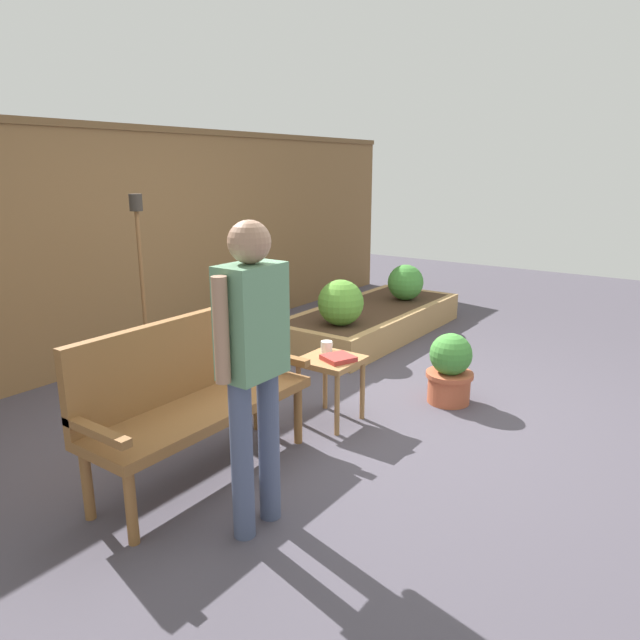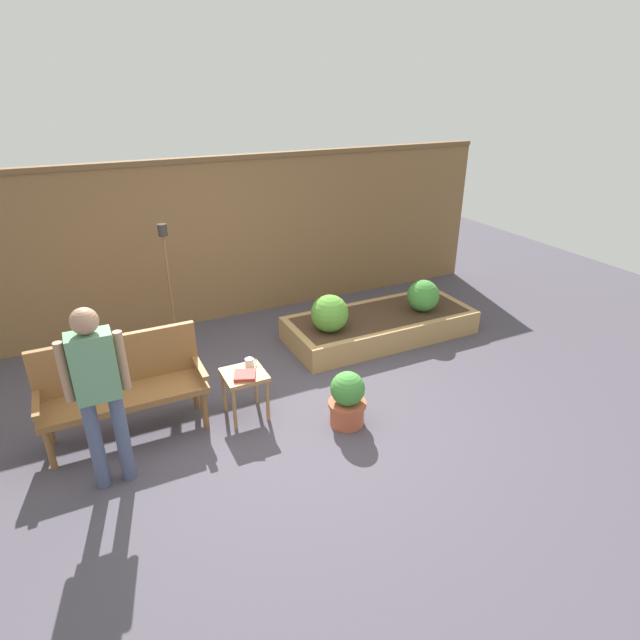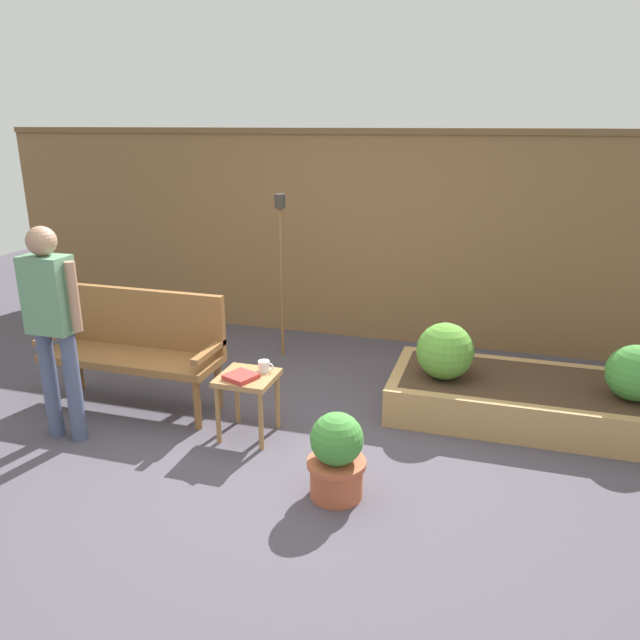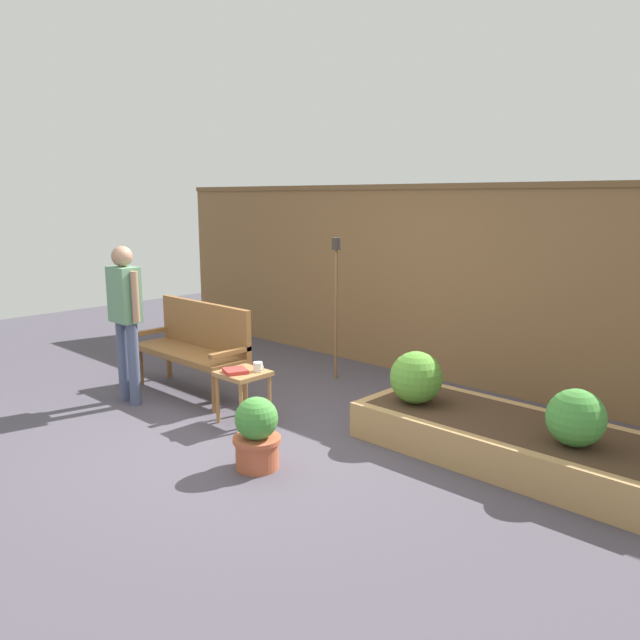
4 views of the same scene
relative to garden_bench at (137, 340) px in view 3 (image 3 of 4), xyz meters
name	(u,v)px [view 3 (image 3 of 4)]	position (x,y,z in m)	size (l,w,h in m)	color
ground_plane	(281,454)	(1.39, -0.45, -0.54)	(14.00, 14.00, 0.00)	#47424C
fence_back	(367,236)	(1.39, 2.15, 0.55)	(8.40, 0.14, 2.16)	brown
garden_bench	(137,340)	(0.00, 0.00, 0.00)	(1.44, 0.48, 0.94)	brown
side_table	(248,386)	(1.07, -0.26, -0.15)	(0.40, 0.40, 0.48)	#9E7042
cup_on_table	(264,366)	(1.16, -0.16, -0.02)	(0.12, 0.08, 0.08)	white
book_on_table	(241,377)	(1.05, -0.33, -0.05)	(0.20, 0.19, 0.03)	#B2332D
potted_boxwood	(337,456)	(1.89, -0.81, -0.27)	(0.37, 0.37, 0.56)	#B75638
raised_planter_bed	(547,401)	(3.18, 0.65, -0.39)	(2.40, 1.00, 0.30)	#AD8451
shrub_near_bench	(445,351)	(2.39, 0.53, -0.02)	(0.44, 0.44, 0.44)	brown
shrub_far_corner	(635,373)	(3.74, 0.53, -0.04)	(0.41, 0.41, 0.41)	brown
tiki_torch	(281,246)	(0.74, 1.35, 0.55)	(0.10, 0.10, 1.59)	brown
person_by_bench	(52,316)	(-0.20, -0.67, 0.39)	(0.47, 0.20, 1.56)	#475170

